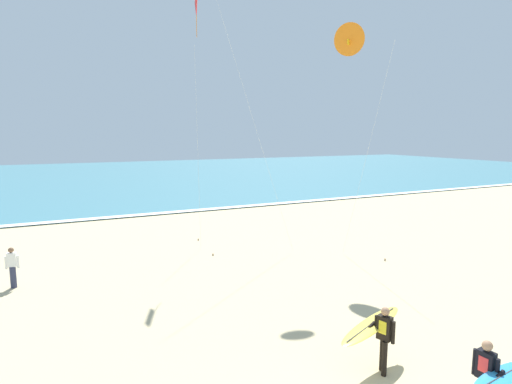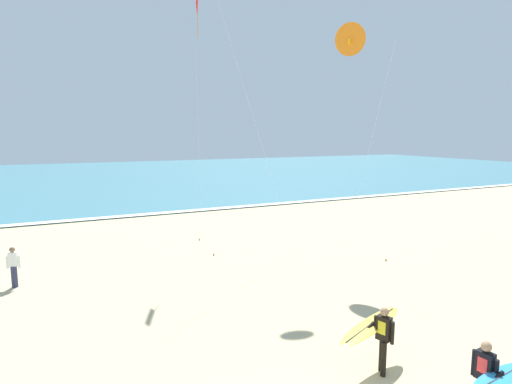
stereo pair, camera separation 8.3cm
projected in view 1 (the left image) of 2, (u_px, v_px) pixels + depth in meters
The scene contains 7 objects.
ocean_water at pixel (100, 177), 56.18m from camera, with size 160.00×60.00×0.08m, color teal.
shoreline_foam at pixel (139, 215), 29.68m from camera, with size 160.00×0.86×0.01m, color white.
surfer_lead at pixel (493, 375), 8.31m from camera, with size 2.00×1.01×1.71m.
surfer_trailing at pixel (377, 330), 10.20m from camera, with size 2.51×1.29×1.71m.
kite_diamond_scarlet_near at pixel (196, 8), 19.63m from camera, with size 0.59×2.36×12.90m.
kite_delta_amber_mid at pixel (350, 40), 18.90m from camera, with size 1.63×2.50×10.90m.
bystander_white_top at pixel (12, 267), 15.76m from camera, with size 0.49×0.24×1.59m.
Camera 1 is at (-5.02, -4.36, 5.87)m, focal length 28.93 mm.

